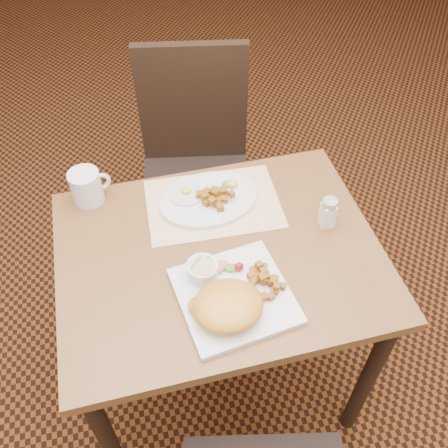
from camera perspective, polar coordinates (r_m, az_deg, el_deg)
ground at (r=2.04m, az=-0.36°, el=-16.56°), size 8.00×8.00×0.00m
table at (r=1.48m, az=-0.48°, el=-5.87°), size 0.90×0.70×0.75m
chair_far at (r=2.00m, az=-3.30°, el=7.40°), size 0.49×0.50×0.97m
placemat at (r=1.52m, az=-1.25°, el=2.35°), size 0.41×0.30×0.00m
plate_square at (r=1.30m, az=1.19°, el=-8.21°), size 0.31×0.31×0.02m
plate_oval at (r=1.52m, az=-1.77°, el=2.83°), size 0.33×0.26×0.02m
hollandaise_mound at (r=1.24m, az=0.38°, el=-9.37°), size 0.18×0.16×0.07m
ramekin at (r=1.31m, az=-2.47°, el=-5.27°), size 0.08×0.08×0.05m
garnish_sq at (r=1.33m, az=0.25°, el=-4.95°), size 0.10×0.06×0.03m
fried_egg at (r=1.52m, az=-4.36°, el=3.43°), size 0.10×0.10×0.02m
garnish_ov at (r=1.54m, az=0.77°, el=4.61°), size 0.06×0.05×0.02m
salt_shaker at (r=1.46m, az=11.81°, el=1.31°), size 0.04×0.04×0.10m
coffee_mug at (r=1.55m, az=-15.38°, el=4.13°), size 0.12×0.09×0.11m
home_fries_sq at (r=1.31m, az=4.57°, el=-6.40°), size 0.10×0.12×0.03m
home_fries_ov at (r=1.50m, az=-1.12°, el=3.17°), size 0.11×0.10×0.04m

